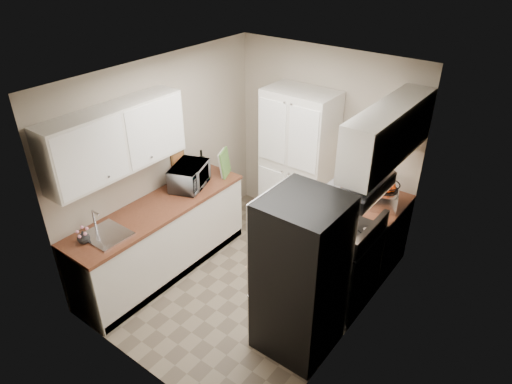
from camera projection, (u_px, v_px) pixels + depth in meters
ground at (249, 282)px, 5.51m from camera, size 3.20×3.20×0.00m
room_shell at (246, 161)px, 4.69m from camera, size 2.64×3.24×2.52m
pantry_cabinet at (298, 164)px, 6.01m from camera, size 0.90×0.55×2.00m
base_cabinet_left at (163, 240)px, 5.51m from camera, size 0.60×2.30×0.88m
countertop_left at (159, 208)px, 5.27m from camera, size 0.63×2.33×0.04m
base_cabinet_right at (372, 235)px, 5.59m from camera, size 0.60×0.80×0.88m
countertop_right at (377, 203)px, 5.36m from camera, size 0.63×0.83×0.04m
electric_range at (340, 266)px, 5.03m from camera, size 0.71×0.78×1.13m
refrigerator at (301, 277)px, 4.31m from camera, size 0.70×0.72×1.70m
microwave at (189, 176)px, 5.59m from camera, size 0.52×0.62×0.29m
wine_bottle at (202, 164)px, 5.82m from camera, size 0.08×0.08×0.33m
flower_vase at (83, 237)px, 4.63m from camera, size 0.17×0.17×0.13m
cutting_board at (225, 163)px, 5.84m from camera, size 0.13×0.26×0.34m
toaster_oven at (385, 199)px, 5.21m from camera, size 0.38×0.43×0.20m
fruit_basket at (387, 185)px, 5.15m from camera, size 0.36×0.36×0.12m
kitchen_mat at (286, 263)px, 5.80m from camera, size 0.76×1.01×0.01m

